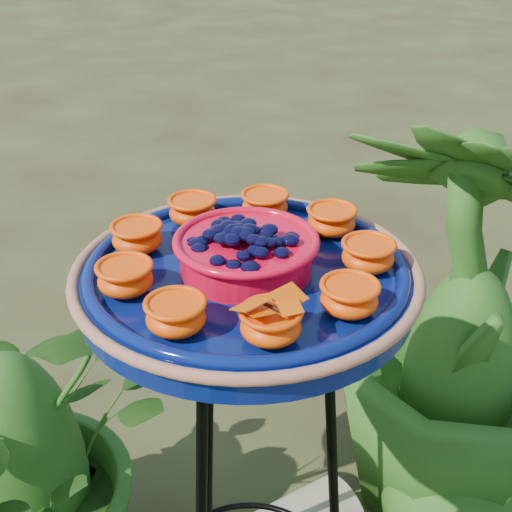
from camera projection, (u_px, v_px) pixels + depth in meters
name	position (u px, v px, depth m)	size (l,w,h in m)	color
tripod_stand	(248.00, 480.00, 1.28)	(0.42, 0.42, 0.99)	black
feeder_dish	(246.00, 271.00, 1.07)	(0.58, 0.58, 0.12)	#061350
shrub_back_left	(19.00, 450.00, 1.57)	(0.79, 0.69, 0.88)	#285516
shrub_back_right	(467.00, 327.00, 1.76)	(0.64, 0.64, 1.14)	#285516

